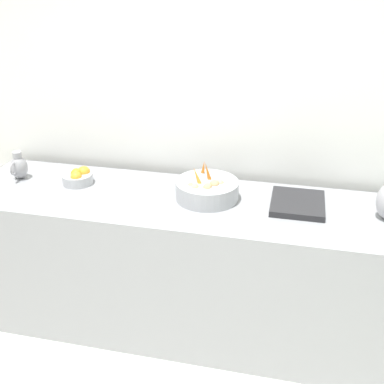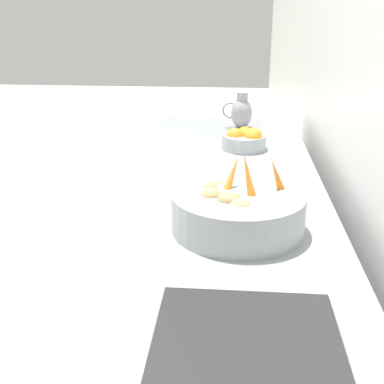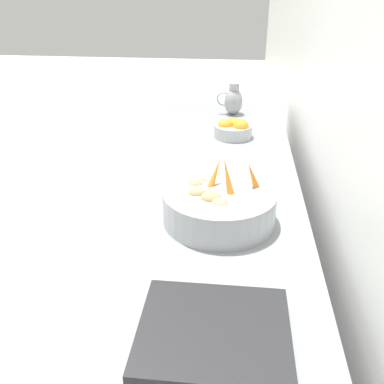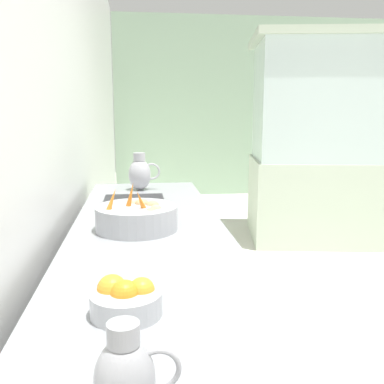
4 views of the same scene
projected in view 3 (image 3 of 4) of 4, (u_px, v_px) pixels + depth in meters
name	position (u px, v px, depth m)	size (l,w,h in m)	color
prep_counter	(203.00, 307.00, 1.73)	(0.71, 2.72, 0.92)	gray
vegetable_colander	(219.00, 206.00, 1.41)	(0.37, 0.37, 0.22)	#9EA0A5
orange_bowl	(233.00, 129.00, 2.15)	(0.19, 0.19, 0.10)	#ADAFB5
metal_pitcher_short	(233.00, 100.00, 2.48)	(0.15, 0.11, 0.18)	#939399
counter_sink_basin	(214.00, 334.00, 0.96)	(0.34, 0.30, 0.04)	#232326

